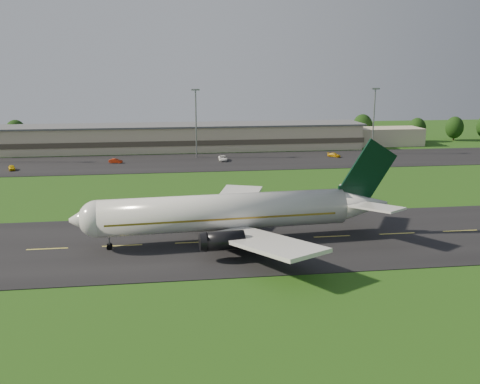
{
  "coord_description": "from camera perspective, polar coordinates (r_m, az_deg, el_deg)",
  "views": [
    {
      "loc": [
        -3.79,
        -78.92,
        26.58
      ],
      "look_at": [
        8.22,
        8.0,
        6.0
      ],
      "focal_mm": 40.0,
      "sensor_mm": 36.0,
      "label": 1
    }
  ],
  "objects": [
    {
      "name": "tree_line",
      "position": [
        190.38,
        4.25,
        6.61
      ],
      "size": [
        194.37,
        8.99,
        9.99
      ],
      "color": "black",
      "rests_on": "ground"
    },
    {
      "name": "terminal",
      "position": [
        176.85,
        -4.52,
        5.82
      ],
      "size": [
        145.0,
        16.0,
        8.4
      ],
      "color": "#BCAF90",
      "rests_on": "ground"
    },
    {
      "name": "light_mast_centre",
      "position": [
        159.76,
        -4.73,
        8.18
      ],
      "size": [
        2.4,
        1.2,
        20.35
      ],
      "color": "gray",
      "rests_on": "ground"
    },
    {
      "name": "ground",
      "position": [
        83.36,
        -4.87,
        -5.44
      ],
      "size": [
        360.0,
        360.0,
        0.0
      ],
      "primitive_type": "plane",
      "color": "#1B4110",
      "rests_on": "ground"
    },
    {
      "name": "service_vehicle_d",
      "position": [
        163.91,
        10.0,
        3.92
      ],
      "size": [
        4.12,
        4.22,
        1.22
      ],
      "primitive_type": "imported",
      "rotation": [
        0.0,
        0.0,
        0.76
      ],
      "color": "#D79F0C",
      "rests_on": "apron"
    },
    {
      "name": "apron",
      "position": [
        153.28,
        -6.34,
        3.15
      ],
      "size": [
        260.0,
        30.0,
        0.1
      ],
      "primitive_type": "cube",
      "color": "black",
      "rests_on": "ground"
    },
    {
      "name": "service_vehicle_b",
      "position": [
        154.99,
        -13.12,
        3.25
      ],
      "size": [
        3.97,
        2.2,
        1.24
      ],
      "primitive_type": "imported",
      "rotation": [
        0.0,
        0.0,
        1.32
      ],
      "color": "#AA250B",
      "rests_on": "apron"
    },
    {
      "name": "airliner",
      "position": [
        82.49,
        -1.07,
        -2.21
      ],
      "size": [
        51.3,
        42.09,
        15.57
      ],
      "rotation": [
        0.0,
        0.0,
        0.07
      ],
      "color": "silver",
      "rests_on": "ground"
    },
    {
      "name": "service_vehicle_a",
      "position": [
        152.81,
        -23.17,
        2.4
      ],
      "size": [
        2.73,
        4.21,
        1.33
      ],
      "primitive_type": "imported",
      "rotation": [
        0.0,
        0.0,
        0.32
      ],
      "color": "gold",
      "rests_on": "apron"
    },
    {
      "name": "light_mast_east",
      "position": [
        171.8,
        14.11,
        8.19
      ],
      "size": [
        2.4,
        1.2,
        20.35
      ],
      "color": "gray",
      "rests_on": "ground"
    },
    {
      "name": "taxiway",
      "position": [
        83.35,
        -4.87,
        -5.41
      ],
      "size": [
        220.0,
        30.0,
        0.1
      ],
      "primitive_type": "cube",
      "color": "black",
      "rests_on": "ground"
    },
    {
      "name": "service_vehicle_c",
      "position": [
        154.84,
        -1.84,
        3.62
      ],
      "size": [
        2.59,
        5.29,
        1.45
      ],
      "primitive_type": "imported",
      "rotation": [
        0.0,
        0.0,
        -0.04
      ],
      "color": "silver",
      "rests_on": "apron"
    }
  ]
}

